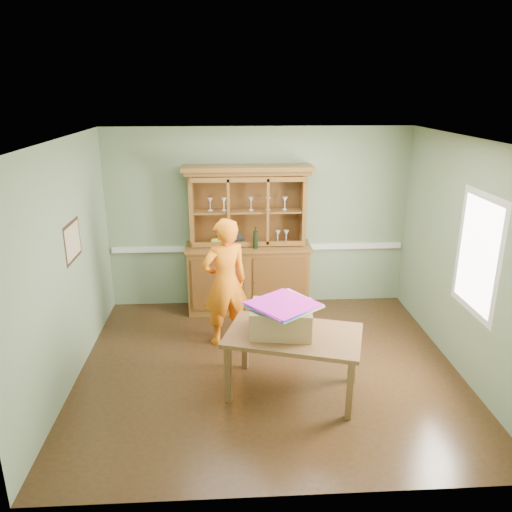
{
  "coord_description": "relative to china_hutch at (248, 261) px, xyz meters",
  "views": [
    {
      "loc": [
        -0.46,
        -5.26,
        3.2
      ],
      "look_at": [
        -0.13,
        0.4,
        1.3
      ],
      "focal_mm": 35.0,
      "sensor_mm": 36.0,
      "label": 1
    }
  ],
  "objects": [
    {
      "name": "framed_map",
      "position": [
        -2.06,
        -1.45,
        0.79
      ],
      "size": [
        0.03,
        0.6,
        0.46
      ],
      "color": "#352115",
      "rests_on": "wall_left"
    },
    {
      "name": "wall_right",
      "position": [
        2.42,
        -1.75,
        0.59
      ],
      "size": [
        0.0,
        4.0,
        4.0
      ],
      "primitive_type": "plane",
      "rotation": [
        1.57,
        0.0,
        -1.57
      ],
      "color": "gray",
      "rests_on": "floor"
    },
    {
      "name": "kite_stack",
      "position": [
        0.28,
        -2.22,
        0.28
      ],
      "size": [
        0.83,
        0.83,
        0.05
      ],
      "rotation": [
        0.0,
        0.0,
        0.67
      ],
      "color": "yellow",
      "rests_on": "cardboard_box"
    },
    {
      "name": "cardboard_box",
      "position": [
        0.26,
        -2.2,
        0.1
      ],
      "size": [
        0.71,
        0.6,
        0.3
      ],
      "primitive_type": "cube",
      "rotation": [
        0.0,
        0.0,
        -0.14
      ],
      "color": "#A98057",
      "rests_on": "dining_table"
    },
    {
      "name": "wall_front",
      "position": [
        0.17,
        -3.75,
        0.59
      ],
      "size": [
        4.5,
        0.0,
        4.5
      ],
      "primitive_type": "plane",
      "rotation": [
        -1.57,
        0.0,
        0.0
      ],
      "color": "gray",
      "rests_on": "floor"
    },
    {
      "name": "wall_left",
      "position": [
        -2.08,
        -1.75,
        0.59
      ],
      "size": [
        0.0,
        4.0,
        4.0
      ],
      "primitive_type": "plane",
      "rotation": [
        1.57,
        0.0,
        1.57
      ],
      "color": "gray",
      "rests_on": "floor"
    },
    {
      "name": "chair_rail",
      "position": [
        0.17,
        0.22,
        0.14
      ],
      "size": [
        4.41,
        0.05,
        0.08
      ],
      "primitive_type": "cube",
      "color": "white",
      "rests_on": "wall_back"
    },
    {
      "name": "window_panel",
      "position": [
        2.4,
        -2.05,
        0.74
      ],
      "size": [
        0.03,
        0.96,
        1.36
      ],
      "color": "white",
      "rests_on": "wall_right"
    },
    {
      "name": "ceiling",
      "position": [
        0.17,
        -1.75,
        1.94
      ],
      "size": [
        4.5,
        4.5,
        0.0
      ],
      "primitive_type": "plane",
      "rotation": [
        3.14,
        0.0,
        0.0
      ],
      "color": "white",
      "rests_on": "wall_back"
    },
    {
      "name": "person",
      "position": [
        -0.34,
        -1.06,
        0.08
      ],
      "size": [
        0.72,
        0.6,
        1.69
      ],
      "primitive_type": "imported",
      "rotation": [
        0.0,
        0.0,
        3.52
      ],
      "color": "orange",
      "rests_on": "floor"
    },
    {
      "name": "floor",
      "position": [
        0.17,
        -1.75,
        -0.76
      ],
      "size": [
        4.5,
        4.5,
        0.0
      ],
      "primitive_type": "plane",
      "color": "#442916",
      "rests_on": "ground"
    },
    {
      "name": "dining_table",
      "position": [
        0.39,
        -2.25,
        -0.14
      ],
      "size": [
        1.61,
        1.23,
        0.71
      ],
      "rotation": [
        0.0,
        0.0,
        -0.3
      ],
      "color": "brown",
      "rests_on": "floor"
    },
    {
      "name": "wall_back",
      "position": [
        0.17,
        0.25,
        0.59
      ],
      "size": [
        4.5,
        0.0,
        4.5
      ],
      "primitive_type": "plane",
      "rotation": [
        1.57,
        0.0,
        0.0
      ],
      "color": "gray",
      "rests_on": "floor"
    },
    {
      "name": "china_hutch",
      "position": [
        0.0,
        0.0,
        0.0
      ],
      "size": [
        1.85,
        0.61,
        2.17
      ],
      "color": "brown",
      "rests_on": "floor"
    }
  ]
}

